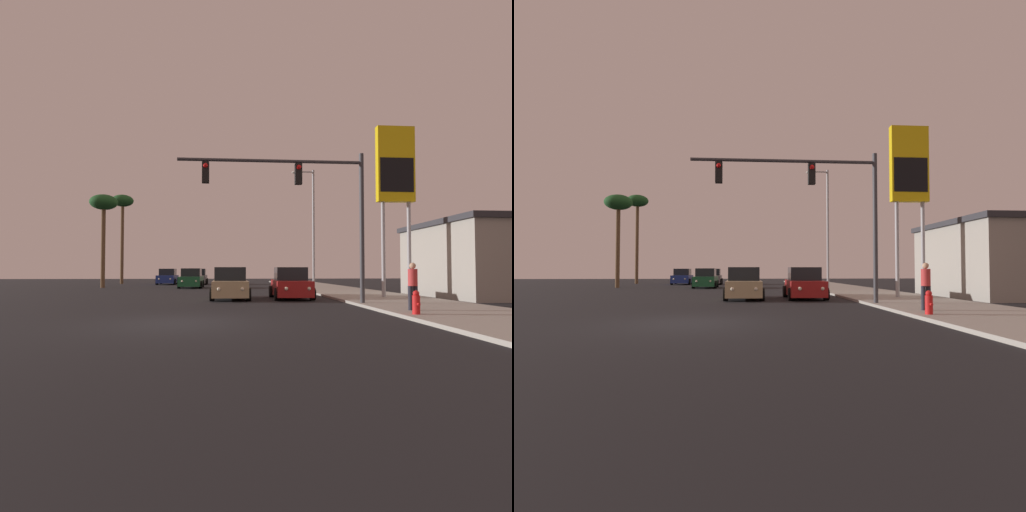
# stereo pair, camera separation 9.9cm
# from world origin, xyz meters

# --- Properties ---
(ground_plane) EXTENTS (120.00, 120.00, 0.00)m
(ground_plane) POSITION_xyz_m (0.00, 0.00, 0.00)
(ground_plane) COLOR black
(sidewalk_right) EXTENTS (5.00, 60.00, 0.12)m
(sidewalk_right) POSITION_xyz_m (9.50, 10.00, 0.06)
(sidewalk_right) COLOR #9E998E
(sidewalk_right) RESTS_ON ground
(car_blue) EXTENTS (2.04, 4.32, 1.68)m
(car_blue) POSITION_xyz_m (-4.81, 31.69, 0.76)
(car_blue) COLOR navy
(car_blue) RESTS_ON ground
(car_grey) EXTENTS (2.04, 4.31, 1.68)m
(car_grey) POSITION_xyz_m (-1.58, 31.42, 0.76)
(car_grey) COLOR slate
(car_grey) RESTS_ON ground
(car_red) EXTENTS (2.04, 4.34, 1.68)m
(car_red) POSITION_xyz_m (4.90, 9.61, 0.76)
(car_red) COLOR maroon
(car_red) RESTS_ON ground
(car_green) EXTENTS (2.04, 4.33, 1.68)m
(car_green) POSITION_xyz_m (-1.56, 23.21, 0.76)
(car_green) COLOR #195933
(car_green) RESTS_ON ground
(car_tan) EXTENTS (2.04, 4.31, 1.68)m
(car_tan) POSITION_xyz_m (1.65, 9.52, 0.76)
(car_tan) COLOR tan
(car_tan) RESTS_ON ground
(traffic_light_mast) EXTENTS (8.06, 0.36, 6.50)m
(traffic_light_mast) POSITION_xyz_m (4.98, 5.21, 4.77)
(traffic_light_mast) COLOR #38383D
(traffic_light_mast) RESTS_ON sidewalk_right
(street_lamp) EXTENTS (1.74, 0.24, 9.00)m
(street_lamp) POSITION_xyz_m (7.88, 17.93, 5.12)
(street_lamp) COLOR #99999E
(street_lamp) RESTS_ON sidewalk_right
(gas_station_sign) EXTENTS (2.00, 0.42, 9.00)m
(gas_station_sign) POSITION_xyz_m (10.34, 8.61, 6.62)
(gas_station_sign) COLOR #99999E
(gas_station_sign) RESTS_ON sidewalk_right
(fire_hydrant) EXTENTS (0.24, 0.34, 0.76)m
(fire_hydrant) POSITION_xyz_m (7.50, 0.70, 0.49)
(fire_hydrant) COLOR red
(fire_hydrant) RESTS_ON sidewalk_right
(pedestrian_on_sidewalk) EXTENTS (0.34, 0.32, 1.67)m
(pedestrian_on_sidewalk) POSITION_xyz_m (8.01, 1.97, 1.03)
(pedestrian_on_sidewalk) COLOR #23232D
(pedestrian_on_sidewalk) RESTS_ON sidewalk_right
(palm_tree_mid) EXTENTS (2.40, 2.40, 8.15)m
(palm_tree_mid) POSITION_xyz_m (-9.29, 24.00, 7.06)
(palm_tree_mid) COLOR brown
(palm_tree_mid) RESTS_ON ground
(palm_tree_far) EXTENTS (2.40, 2.40, 10.02)m
(palm_tree_far) POSITION_xyz_m (-10.23, 34.00, 8.71)
(palm_tree_far) COLOR brown
(palm_tree_far) RESTS_ON ground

